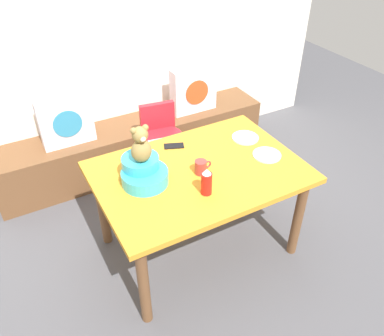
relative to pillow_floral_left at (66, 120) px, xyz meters
The scene contains 14 objects.
ground_plane 1.51m from the pillow_floral_left, 63.55° to the right, with size 8.00×8.00×0.00m, color #4C4C51.
back_wall 0.91m from the pillow_floral_left, 25.78° to the left, with size 4.40×0.10×2.60m, color silver.
window_bench 0.75m from the pillow_floral_left, ahead, with size 2.60×0.44×0.46m, color brown.
pillow_floral_left is the anchor object (origin of this frame).
pillow_floral_right 1.23m from the pillow_floral_left, ahead, with size 0.44×0.15×0.44m.
dining_table 1.35m from the pillow_floral_left, 63.55° to the right, with size 1.38×0.96×0.74m.
highchair 0.82m from the pillow_floral_left, 30.98° to the right, with size 0.36×0.48×0.79m.
infant_seat_teal 1.17m from the pillow_floral_left, 78.59° to the right, with size 0.30×0.33×0.16m.
teddy_bear 1.22m from the pillow_floral_left, 78.59° to the right, with size 0.13×0.12×0.25m.
ketchup_bottle 1.54m from the pillow_floral_left, 70.04° to the right, with size 0.07×0.07×0.18m.
coffee_mug 1.39m from the pillow_floral_left, 64.38° to the right, with size 0.12×0.08×0.09m.
dinner_plate_near 1.70m from the pillow_floral_left, 49.57° to the right, with size 0.20×0.20×0.01m, color white.
dinner_plate_far 1.51m from the pillow_floral_left, 43.21° to the right, with size 0.20×0.20×0.01m, color white.
cell_phone 1.05m from the pillow_floral_left, 56.37° to the right, with size 0.07×0.14×0.01m, color black.
Camera 1 is at (-1.06, -1.84, 2.33)m, focal length 36.95 mm.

